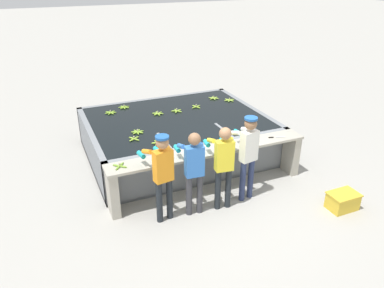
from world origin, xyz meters
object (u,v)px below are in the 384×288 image
object	(u,v)px
worker_3	(248,150)
banana_bunch_floating_0	(158,143)
worker_0	(162,170)
banana_bunch_floating_4	(138,132)
banana_bunch_floating_5	(229,100)
banana_bunch_floating_7	(214,98)
worker_2	(223,161)
worker_1	(194,166)
banana_bunch_floating_6	(124,107)
banana_bunch_ledge_0	(120,166)
banana_bunch_floating_8	(134,139)
banana_bunch_floating_3	(177,111)
crate	(343,201)
banana_bunch_floating_2	(111,113)
banana_bunch_floating_9	(158,113)
knife_0	(274,137)
banana_bunch_floating_1	(196,107)

from	to	relation	value
worker_3	banana_bunch_floating_0	xyz separation A→B (m)	(-1.33, 1.13, -0.09)
worker_0	banana_bunch_floating_4	distance (m)	1.82
banana_bunch_floating_5	banana_bunch_floating_7	size ratio (longest dim) A/B	1.00
worker_2	banana_bunch_floating_5	xyz separation A→B (m)	(1.72, 2.95, -0.03)
worker_1	worker_2	size ratio (longest dim) A/B	0.99
banana_bunch_floating_6	banana_bunch_ledge_0	xyz separation A→B (m)	(-0.80, -2.91, 0.00)
banana_bunch_floating_0	banana_bunch_floating_8	world-z (taller)	same
worker_0	banana_bunch_floating_5	size ratio (longest dim) A/B	5.73
worker_1	banana_bunch_floating_0	distance (m)	1.20
banana_bunch_floating_3	banana_bunch_floating_4	bearing A→B (deg)	-145.00
banana_bunch_floating_3	banana_bunch_floating_7	size ratio (longest dim) A/B	0.98
worker_3	banana_bunch_floating_5	world-z (taller)	worker_3
worker_0	worker_2	world-z (taller)	worker_0
worker_2	crate	xyz separation A→B (m)	(2.00, -0.95, -0.79)
worker_0	worker_1	bearing A→B (deg)	-3.18
worker_0	banana_bunch_ledge_0	bearing A→B (deg)	139.80
worker_1	banana_bunch_floating_6	xyz separation A→B (m)	(-0.36, 3.45, -0.01)
banana_bunch_floating_2	banana_bunch_floating_9	bearing A→B (deg)	-26.49
worker_1	worker_2	distance (m)	0.55
worker_1	knife_0	world-z (taller)	worker_1
worker_0	banana_bunch_floating_6	distance (m)	3.42
worker_3	banana_bunch_floating_1	xyz separation A→B (m)	(0.19, 2.74, -0.09)
banana_bunch_floating_6	banana_bunch_floating_7	distance (m)	2.34
worker_1	worker_3	bearing A→B (deg)	2.17
banana_bunch_floating_7	banana_bunch_floating_1	bearing A→B (deg)	-148.50
banana_bunch_floating_7	crate	size ratio (longest dim) A/B	0.51
worker_3	banana_bunch_floating_3	bearing A→B (deg)	97.60
worker_0	crate	xyz separation A→B (m)	(3.11, -1.03, -0.81)
banana_bunch_floating_5	crate	xyz separation A→B (m)	(0.28, -3.90, -0.76)
banana_bunch_floating_2	banana_bunch_floating_4	distance (m)	1.39
worker_2	banana_bunch_floating_9	distance (m)	2.77
banana_bunch_floating_6	knife_0	world-z (taller)	banana_bunch_floating_6
worker_0	banana_bunch_floating_6	bearing A→B (deg)	86.68
worker_2	banana_bunch_floating_2	xyz separation A→B (m)	(-1.29, 3.26, -0.03)
knife_0	crate	distance (m)	1.76
banana_bunch_floating_1	banana_bunch_floating_3	world-z (taller)	same
worker_3	knife_0	distance (m)	1.03
worker_3	banana_bunch_floating_1	size ratio (longest dim) A/B	6.10
worker_0	banana_bunch_floating_0	bearing A→B (deg)	74.52
knife_0	banana_bunch_floating_8	bearing A→B (deg)	158.39
worker_1	crate	world-z (taller)	worker_1
banana_bunch_floating_5	banana_bunch_floating_8	bearing A→B (deg)	-154.95
banana_bunch_floating_3	banana_bunch_floating_8	distance (m)	1.79
worker_0	banana_bunch_ledge_0	distance (m)	0.79
banana_bunch_floating_1	banana_bunch_floating_8	bearing A→B (deg)	-147.16
banana_bunch_floating_9	knife_0	xyz separation A→B (m)	(1.74, -2.21, -0.01)
banana_bunch_floating_3	banana_bunch_floating_8	size ratio (longest dim) A/B	1.09
banana_bunch_floating_0	crate	world-z (taller)	banana_bunch_floating_0
worker_2	banana_bunch_floating_8	bearing A→B (deg)	126.58
banana_bunch_floating_0	banana_bunch_floating_3	world-z (taller)	same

